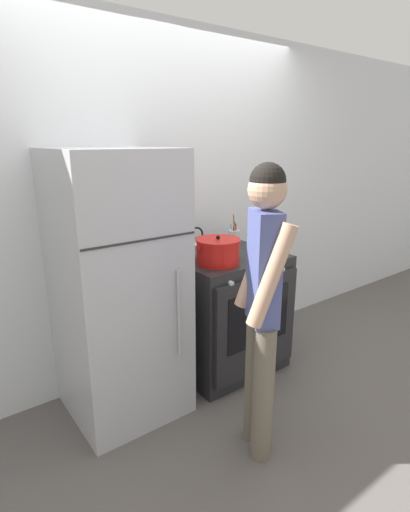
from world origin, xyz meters
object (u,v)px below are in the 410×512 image
object	(u,v)px
tea_kettle	(197,246)
person	(263,299)
stove_range	(227,311)
dutch_oven_pot	(218,251)
utensil_jar	(234,238)
refrigerator	(119,288)

from	to	relation	value
tea_kettle	person	bearing A→B (deg)	-105.06
stove_range	dutch_oven_pot	xyz separation A→B (m)	(-0.18, -0.11, 0.54)
dutch_oven_pot	utensil_jar	bearing A→B (deg)	36.04
utensil_jar	person	distance (m)	1.15
stove_range	utensil_jar	distance (m)	0.59
tea_kettle	utensil_jar	size ratio (longest dim) A/B	0.79
stove_range	person	xyz separation A→B (m)	(-0.43, -0.79, 0.47)
tea_kettle	refrigerator	bearing A→B (deg)	-168.89
refrigerator	stove_range	xyz separation A→B (m)	(0.87, -0.03, -0.38)
tea_kettle	utensil_jar	bearing A→B (deg)	1.07
refrigerator	tea_kettle	distance (m)	0.73
refrigerator	utensil_jar	xyz separation A→B (m)	(1.08, 0.15, 0.14)
dutch_oven_pot	utensil_jar	size ratio (longest dim) A/B	1.30
utensil_jar	tea_kettle	bearing A→B (deg)	-178.93
tea_kettle	utensil_jar	distance (m)	0.37
dutch_oven_pot	tea_kettle	xyz separation A→B (m)	(0.01, 0.27, -0.03)
dutch_oven_pot	tea_kettle	distance (m)	0.28
dutch_oven_pot	tea_kettle	bearing A→B (deg)	87.01
utensil_jar	refrigerator	bearing A→B (deg)	-172.31
refrigerator	person	distance (m)	0.94
tea_kettle	person	size ratio (longest dim) A/B	0.13
refrigerator	utensil_jar	distance (m)	1.09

